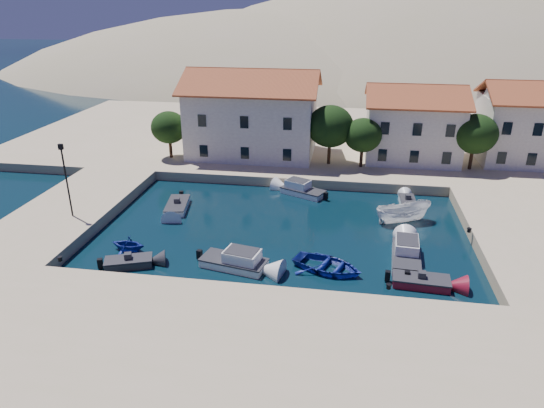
{
  "coord_description": "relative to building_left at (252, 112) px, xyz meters",
  "views": [
    {
      "loc": [
        4.85,
        -25.95,
        17.72
      ],
      "look_at": [
        -1.0,
        10.81,
        2.0
      ],
      "focal_mm": 32.0,
      "sensor_mm": 36.0,
      "label": 1
    }
  ],
  "objects": [
    {
      "name": "building_mid",
      "position": [
        18.0,
        1.0,
        -0.71
      ],
      "size": [
        10.5,
        8.4,
        8.3
      ],
      "color": "beige",
      "rests_on": "quay_north"
    },
    {
      "name": "building_right",
      "position": [
        30.0,
        2.0,
        -0.46
      ],
      "size": [
        9.45,
        8.4,
        8.8
      ],
      "color": "beige",
      "rests_on": "quay_north"
    },
    {
      "name": "cabin_cruiser_south",
      "position": [
        3.37,
        -24.41,
        -5.46
      ],
      "size": [
        5.05,
        2.96,
        1.6
      ],
      "rotation": [
        0.0,
        0.0,
        -0.21
      ],
      "color": "white",
      "rests_on": "ground"
    },
    {
      "name": "hills",
      "position": [
        26.64,
        95.62,
        -29.34
      ],
      "size": [
        254.0,
        176.0,
        99.0
      ],
      "color": "tan",
      "rests_on": "ground"
    },
    {
      "name": "trees",
      "position": [
        10.51,
        -2.54,
        -1.1
      ],
      "size": [
        37.3,
        5.3,
        6.45
      ],
      "color": "#382314",
      "rests_on": "quay_north"
    },
    {
      "name": "ground",
      "position": [
        6.0,
        -28.0,
        -5.94
      ],
      "size": [
        400.0,
        400.0,
        0.0
      ],
      "primitive_type": "plane",
      "color": "black",
      "rests_on": "ground"
    },
    {
      "name": "boat_east",
      "position": [
        16.01,
        -14.69,
        -5.94
      ],
      "size": [
        5.32,
        3.58,
        1.93
      ],
      "primitive_type": "imported",
      "rotation": [
        0.0,
        0.0,
        1.95
      ],
      "color": "white",
      "rests_on": "ground"
    },
    {
      "name": "building_left",
      "position": [
        0.0,
        0.0,
        0.0
      ],
      "size": [
        14.7,
        9.45,
        9.7
      ],
      "color": "beige",
      "rests_on": "quay_north"
    },
    {
      "name": "cabin_cruiser_east",
      "position": [
        15.66,
        -21.59,
        -5.46
      ],
      "size": [
        2.36,
        5.07,
        1.6
      ],
      "rotation": [
        0.0,
        0.0,
        1.5
      ],
      "color": "white",
      "rests_on": "ground"
    },
    {
      "name": "motorboat_white_ne",
      "position": [
        16.8,
        -10.78,
        -5.64
      ],
      "size": [
        1.45,
        2.99,
        1.25
      ],
      "rotation": [
        0.0,
        0.0,
        1.59
      ],
      "color": "white",
      "rests_on": "ground"
    },
    {
      "name": "quay_north",
      "position": [
        8.0,
        10.0,
        -5.44
      ],
      "size": [
        80.0,
        36.0,
        1.0
      ],
      "primitive_type": "cube",
      "color": "#C5B087",
      "rests_on": "ground"
    },
    {
      "name": "motorboat_white_west",
      "position": [
        -4.14,
        -15.0,
        -5.64
      ],
      "size": [
        2.48,
        4.35,
        1.25
      ],
      "rotation": [
        0.0,
        0.0,
        -1.4
      ],
      "color": "white",
      "rests_on": "ground"
    },
    {
      "name": "quay_west",
      "position": [
        -13.0,
        -18.0,
        -5.44
      ],
      "size": [
        8.0,
        20.0,
        1.0
      ],
      "primitive_type": "cube",
      "color": "#C5B087",
      "rests_on": "ground"
    },
    {
      "name": "rowboat_west",
      "position": [
        -5.17,
        -23.24,
        -5.94
      ],
      "size": [
        2.88,
        2.55,
        1.4
      ],
      "primitive_type": "imported",
      "rotation": [
        0.0,
        0.0,
        -1.67
      ],
      "color": "navy",
      "rests_on": "ground"
    },
    {
      "name": "lamppost",
      "position": [
        -11.5,
        -20.0,
        -1.18
      ],
      "size": [
        0.35,
        0.25,
        6.22
      ],
      "color": "black",
      "rests_on": "quay_west"
    },
    {
      "name": "motorboat_red_se",
      "position": [
        16.34,
        -24.84,
        -5.64
      ],
      "size": [
        3.85,
        1.91,
        1.25
      ],
      "rotation": [
        0.0,
        0.0,
        -0.06
      ],
      "color": "maroon",
      "rests_on": "ground"
    },
    {
      "name": "cabin_cruiser_north",
      "position": [
        6.89,
        -9.71,
        -5.46
      ],
      "size": [
        4.7,
        3.54,
        1.6
      ],
      "rotation": [
        0.0,
        0.0,
        2.69
      ],
      "color": "white",
      "rests_on": "ground"
    },
    {
      "name": "bollards",
      "position": [
        8.8,
        -24.13,
        -4.79
      ],
      "size": [
        29.36,
        9.56,
        0.3
      ],
      "color": "black",
      "rests_on": "ground"
    },
    {
      "name": "quay_south",
      "position": [
        6.0,
        -34.0,
        -5.44
      ],
      "size": [
        52.0,
        12.0,
        1.0
      ],
      "primitive_type": "cube",
      "color": "#C5B087",
      "rests_on": "ground"
    },
    {
      "name": "rowboat_south",
      "position": [
        10.03,
        -23.81,
        -5.94
      ],
      "size": [
        5.95,
        5.11,
        1.04
      ],
      "primitive_type": "imported",
      "rotation": [
        0.0,
        0.0,
        1.21
      ],
      "color": "navy",
      "rests_on": "ground"
    },
    {
      "name": "motorboat_grey_sw",
      "position": [
        -4.12,
        -25.51,
        -5.64
      ],
      "size": [
        3.64,
        2.55,
        1.25
      ],
      "rotation": [
        0.0,
        0.0,
        0.36
      ],
      "color": "#302F34",
      "rests_on": "ground"
    }
  ]
}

